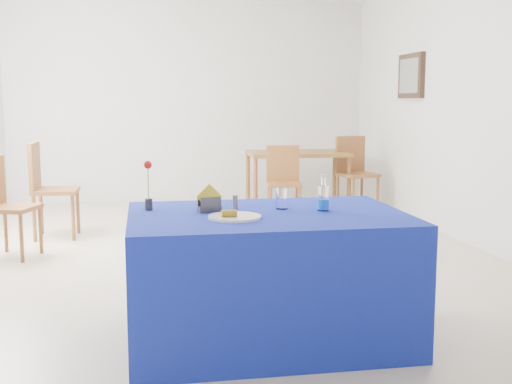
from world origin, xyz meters
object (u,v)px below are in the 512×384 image
at_px(water_bottle, 323,199).
at_px(oak_table, 297,158).
at_px(chair_bg_right, 354,168).
at_px(chair_win_a, 3,200).
at_px(plate, 235,217).
at_px(chair_win_b, 46,183).
at_px(blue_table, 267,276).
at_px(chair_bg_left, 283,177).

distance_m(water_bottle, oak_table, 4.57).
bearing_deg(chair_bg_right, chair_win_a, -168.70).
distance_m(plate, chair_win_b, 3.66).
distance_m(water_bottle, chair_win_a, 3.32).
height_order(plate, chair_win_a, chair_win_a).
distance_m(plate, oak_table, 4.87).
xyz_separation_m(oak_table, chair_win_b, (-2.96, -1.30, -0.11)).
height_order(oak_table, chair_bg_right, chair_bg_right).
height_order(plate, chair_bg_right, chair_bg_right).
relative_size(blue_table, chair_win_b, 1.62).
bearing_deg(water_bottle, chair_win_b, 122.63).
distance_m(chair_bg_left, chair_bg_right, 1.15).
distance_m(oak_table, chair_win_a, 3.85).
bearing_deg(oak_table, chair_win_a, -146.96).
bearing_deg(oak_table, water_bottle, -101.70).
xyz_separation_m(water_bottle, chair_bg_left, (0.59, 3.75, -0.32)).
xyz_separation_m(water_bottle, oak_table, (0.93, 4.48, -0.15)).
relative_size(blue_table, chair_bg_right, 1.67).
xyz_separation_m(chair_bg_left, chair_bg_right, (1.04, 0.48, 0.04)).
distance_m(chair_win_a, chair_win_b, 0.84).
bearing_deg(plate, blue_table, 33.64).
distance_m(blue_table, chair_bg_right, 4.69).
bearing_deg(chair_win_b, oak_table, -64.66).
distance_m(oak_table, chair_bg_left, 0.82).
xyz_separation_m(chair_bg_right, chair_win_b, (-3.66, -1.06, 0.02)).
height_order(blue_table, chair_win_b, chair_win_b).
bearing_deg(chair_bg_left, chair_win_a, -147.30).
height_order(chair_bg_left, chair_bg_right, chair_bg_right).
xyz_separation_m(plate, chair_win_b, (-1.48, 3.34, -0.20)).
height_order(oak_table, chair_win_b, chair_win_b).
bearing_deg(chair_win_b, water_bottle, -145.70).
xyz_separation_m(plate, chair_bg_right, (2.18, 4.39, -0.21)).
height_order(plate, chair_win_b, chair_win_b).
relative_size(plate, chair_bg_left, 0.34).
height_order(blue_table, oak_table, blue_table).
xyz_separation_m(blue_table, chair_bg_right, (1.97, 4.25, 0.17)).
distance_m(oak_table, chair_bg_right, 0.75).
bearing_deg(chair_win_b, chair_win_a, 163.31).
bearing_deg(blue_table, chair_win_b, 117.91).
relative_size(blue_table, oak_table, 1.24).
height_order(chair_bg_right, chair_win_a, chair_bg_right).
xyz_separation_m(plate, blue_table, (0.21, 0.14, -0.39)).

